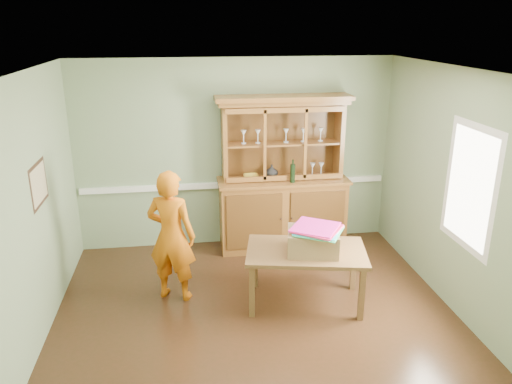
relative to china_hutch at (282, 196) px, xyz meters
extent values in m
plane|color=#402314|center=(-0.64, -1.75, -0.77)|extent=(4.50, 4.50, 0.00)
plane|color=white|center=(-0.64, -1.75, 1.93)|extent=(4.50, 4.50, 0.00)
plane|color=gray|center=(-0.64, 0.25, 0.58)|extent=(4.50, 0.00, 4.50)
plane|color=gray|center=(-2.89, -1.75, 0.58)|extent=(0.00, 4.00, 4.00)
plane|color=gray|center=(1.61, -1.75, 0.58)|extent=(0.00, 4.00, 4.00)
plane|color=gray|center=(-0.64, -3.75, 0.58)|extent=(4.50, 0.00, 4.50)
cube|color=white|center=(-0.64, 0.22, 0.13)|extent=(4.41, 0.05, 0.08)
cube|color=#372216|center=(-2.87, -1.45, 0.78)|extent=(0.03, 0.60, 0.46)
cube|color=#BEB28B|center=(-2.86, -1.45, 0.78)|extent=(0.01, 0.52, 0.38)
cube|color=white|center=(1.59, -2.05, 0.73)|extent=(0.03, 0.96, 1.36)
cube|color=white|center=(1.58, -2.05, 0.73)|extent=(0.01, 0.80, 1.20)
cube|color=brown|center=(0.00, -0.02, -0.27)|extent=(1.79, 0.55, 1.00)
cube|color=brown|center=(0.00, -0.03, 0.24)|extent=(1.85, 0.61, 0.04)
cube|color=brown|center=(0.00, 0.23, 0.79)|extent=(1.69, 0.04, 1.05)
cube|color=brown|center=(-0.81, 0.06, 0.79)|extent=(0.06, 0.38, 1.05)
cube|color=brown|center=(0.82, 0.06, 0.79)|extent=(0.06, 0.38, 1.05)
cube|color=brown|center=(0.00, 0.06, 1.34)|extent=(1.79, 0.44, 0.06)
cube|color=brown|center=(0.00, 0.04, 1.40)|extent=(1.87, 0.48, 0.06)
cube|color=brown|center=(0.00, 0.06, 0.76)|extent=(1.57, 0.33, 0.02)
imported|color=#B2B2B7|center=(-0.15, 0.06, 0.36)|extent=(0.18, 0.18, 0.19)
imported|color=gold|center=(-0.45, 0.06, 0.29)|extent=(0.22, 0.22, 0.05)
cylinder|color=black|center=(0.10, -0.20, 0.42)|extent=(0.07, 0.07, 0.32)
cube|color=brown|center=(-0.03, -1.61, -0.12)|extent=(1.48, 1.06, 0.05)
cube|color=brown|center=(-0.69, -1.82, -0.46)|extent=(0.07, 0.07, 0.63)
cube|color=brown|center=(-0.56, -1.16, -0.46)|extent=(0.07, 0.07, 0.63)
cube|color=brown|center=(0.49, -2.05, -0.46)|extent=(0.07, 0.07, 0.63)
cube|color=brown|center=(0.62, -1.40, -0.46)|extent=(0.07, 0.07, 0.63)
cube|color=#93714B|center=(0.02, -1.67, 0.03)|extent=(0.64, 0.56, 0.26)
cube|color=orange|center=(0.05, -1.70, 0.17)|extent=(0.65, 0.65, 0.01)
cube|color=#3BCA7E|center=(0.05, -1.70, 0.18)|extent=(0.65, 0.65, 0.01)
cube|color=#2FCBE1|center=(0.05, -1.70, 0.19)|extent=(0.65, 0.65, 0.01)
cube|color=pink|center=(0.05, -1.70, 0.20)|extent=(0.65, 0.65, 0.01)
cube|color=#D12054|center=(0.05, -1.70, 0.21)|extent=(0.65, 0.65, 0.01)
cube|color=#EE24A6|center=(0.05, -1.70, 0.22)|extent=(0.65, 0.65, 0.01)
imported|color=orange|center=(-1.56, -1.26, 0.02)|extent=(0.68, 0.57, 1.59)
camera|label=1|loc=(-1.35, -6.65, 2.38)|focal=35.00mm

